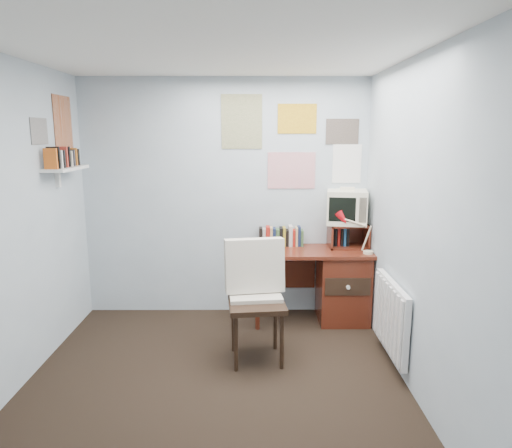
% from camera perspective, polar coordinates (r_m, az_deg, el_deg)
% --- Properties ---
extents(ground, '(3.50, 3.50, 0.00)m').
position_cam_1_polar(ground, '(3.63, -5.42, -21.00)').
color(ground, black).
rests_on(ground, ground).
extents(back_wall, '(3.00, 0.02, 2.50)m').
position_cam_1_polar(back_wall, '(4.86, -3.87, 3.17)').
color(back_wall, silver).
rests_on(back_wall, ground).
extents(right_wall, '(0.02, 3.50, 2.50)m').
position_cam_1_polar(right_wall, '(3.35, 20.65, -1.23)').
color(right_wall, silver).
rests_on(right_wall, ground).
extents(ceiling, '(3.00, 3.50, 0.02)m').
position_cam_1_polar(ceiling, '(3.12, -6.33, 21.69)').
color(ceiling, white).
rests_on(ceiling, back_wall).
extents(desk, '(1.20, 0.55, 0.76)m').
position_cam_1_polar(desk, '(4.86, 10.10, -7.23)').
color(desk, '#592214').
rests_on(desk, ground).
extents(desk_chair, '(0.56, 0.54, 1.01)m').
position_cam_1_polar(desk_chair, '(3.94, 0.08, -10.02)').
color(desk_chair, black).
rests_on(desk_chair, ground).
extents(desk_lamp, '(0.29, 0.26, 0.36)m').
position_cam_1_polar(desk_lamp, '(4.62, 13.95, -1.44)').
color(desk_lamp, red).
rests_on(desk_lamp, desk).
extents(tv_riser, '(0.40, 0.30, 0.25)m').
position_cam_1_polar(tv_riser, '(4.86, 11.44, -1.41)').
color(tv_riser, '#592214').
rests_on(tv_riser, desk).
extents(crt_tv, '(0.46, 0.43, 0.38)m').
position_cam_1_polar(crt_tv, '(4.82, 11.27, 2.30)').
color(crt_tv, beige).
rests_on(crt_tv, tv_riser).
extents(book_row, '(0.60, 0.14, 0.22)m').
position_cam_1_polar(book_row, '(4.84, 3.94, -1.43)').
color(book_row, '#592214').
rests_on(book_row, desk).
extents(radiator, '(0.09, 0.80, 0.60)m').
position_cam_1_polar(radiator, '(4.07, 16.54, -11.02)').
color(radiator, white).
rests_on(radiator, right_wall).
extents(wall_shelf, '(0.20, 0.62, 0.24)m').
position_cam_1_polar(wall_shelf, '(4.50, -22.69, 6.42)').
color(wall_shelf, white).
rests_on(wall_shelf, left_wall).
extents(posters_back, '(1.20, 0.01, 0.90)m').
position_cam_1_polar(posters_back, '(4.81, 4.51, 10.25)').
color(posters_back, white).
rests_on(posters_back, back_wall).
extents(posters_left, '(0.01, 0.70, 0.60)m').
position_cam_1_polar(posters_left, '(4.53, -24.18, 11.16)').
color(posters_left, white).
rests_on(posters_left, left_wall).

